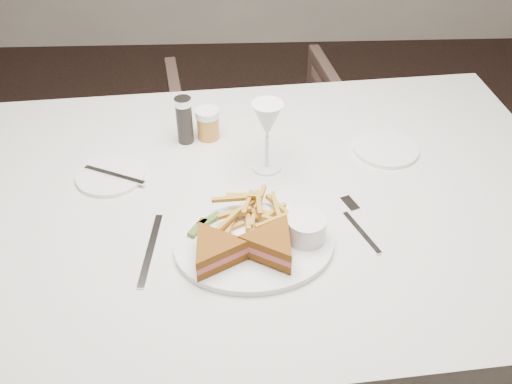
{
  "coord_description": "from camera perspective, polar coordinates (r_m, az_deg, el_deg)",
  "views": [
    {
      "loc": [
        0.22,
        -0.89,
        1.57
      ],
      "look_at": [
        0.26,
        0.04,
        0.8
      ],
      "focal_mm": 40.0,
      "sensor_mm": 36.0,
      "label": 1
    }
  ],
  "objects": [
    {
      "name": "table",
      "position": [
        1.54,
        -0.08,
        -11.04
      ],
      "size": [
        1.54,
        1.1,
        0.75
      ],
      "primitive_type": "cube",
      "rotation": [
        0.0,
        0.0,
        0.08
      ],
      "color": "silver",
      "rests_on": "ground"
    },
    {
      "name": "chair_far",
      "position": [
        2.19,
        0.16,
        4.88
      ],
      "size": [
        0.7,
        0.67,
        0.64
      ],
      "primitive_type": "imported",
      "rotation": [
        0.0,
        0.0,
        3.29
      ],
      "color": "#4B362E",
      "rests_on": "ground"
    },
    {
      "name": "table_setting",
      "position": [
        1.2,
        -0.56,
        -1.2
      ],
      "size": [
        0.82,
        0.57,
        0.18
      ],
      "color": "white",
      "rests_on": "table"
    }
  ]
}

